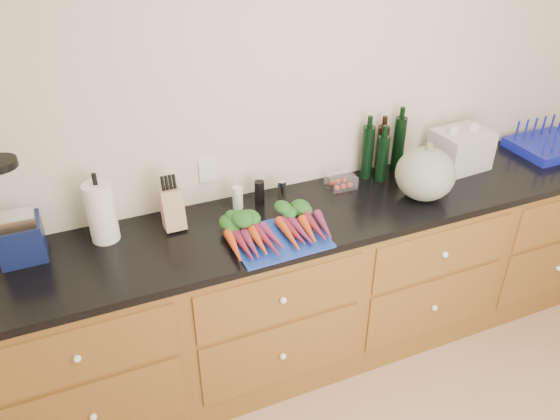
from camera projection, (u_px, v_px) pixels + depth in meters
name	position (u px, v px, depth m)	size (l,w,h in m)	color
wall_back	(314.00, 117.00, 2.83)	(4.10, 0.05, 2.60)	beige
cabinets	(335.00, 281.00, 3.02)	(3.60, 0.64, 0.90)	brown
countertop	(340.00, 209.00, 2.78)	(3.64, 0.62, 0.04)	black
cutting_board	(278.00, 239.00, 2.51)	(0.43, 0.32, 0.01)	#15339D
carrots	(275.00, 228.00, 2.52)	(0.47, 0.35, 0.07)	#D94819
squash	(425.00, 174.00, 2.77)	(0.30, 0.30, 0.27)	slate
blender_appliance	(14.00, 217.00, 2.29)	(0.19, 0.19, 0.47)	#0F1946
paper_towel	(101.00, 212.00, 2.44)	(0.13, 0.13, 0.29)	white
knife_block	(172.00, 209.00, 2.56)	(0.10, 0.10, 0.20)	tan
grinder_salt	(238.00, 198.00, 2.72)	(0.05, 0.05, 0.12)	silver
grinder_pepper	(260.00, 193.00, 2.76)	(0.05, 0.05, 0.13)	black
canister_chrome	(282.00, 190.00, 2.80)	(0.05, 0.05, 0.10)	white
tomato_box	(341.00, 181.00, 2.92)	(0.14, 0.12, 0.07)	white
bottles	(383.00, 151.00, 2.98)	(0.26, 0.13, 0.32)	black
grocery_bag	(460.00, 149.00, 3.08)	(0.30, 0.24, 0.22)	silver
dish_rack	(550.00, 144.00, 3.30)	(0.44, 0.35, 0.18)	#121AA4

